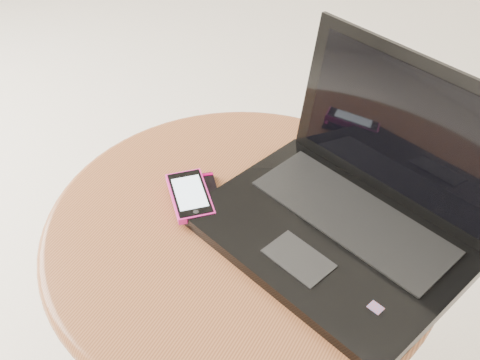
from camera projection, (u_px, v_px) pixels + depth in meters
The scene contains 4 objects.
table at pixel (242, 270), 0.98m from camera, with size 0.60×0.60×0.48m.
laptop at pixel (351, 207), 0.88m from camera, with size 0.44×0.40×0.24m.
phone_black at pixel (202, 198), 0.95m from camera, with size 0.11×0.11×0.01m.
phone_pink at pixel (190, 195), 0.94m from camera, with size 0.11×0.12×0.01m.
Camera 1 is at (0.34, -0.66, 1.14)m, focal length 45.74 mm.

